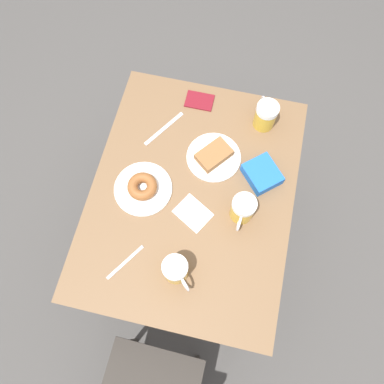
{
  "coord_description": "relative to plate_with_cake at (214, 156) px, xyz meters",
  "views": [
    {
      "loc": [
        -0.12,
        0.52,
        2.2
      ],
      "look_at": [
        0.0,
        0.0,
        0.77
      ],
      "focal_mm": 35.0,
      "sensor_mm": 36.0,
      "label": 1
    }
  ],
  "objects": [
    {
      "name": "passport_near_edge",
      "position": [
        0.12,
        -0.27,
        -0.01
      ],
      "size": [
        0.13,
        0.09,
        0.01
      ],
      "rotation": [
        0.0,
        0.0,
        4.71
      ],
      "color": "maroon",
      "rests_on": "table"
    },
    {
      "name": "plate_with_cake",
      "position": [
        0.0,
        0.0,
        0.0
      ],
      "size": [
        0.23,
        0.23,
        0.05
      ],
      "color": "white",
      "rests_on": "table"
    },
    {
      "name": "napkin_folded",
      "position": [
        0.03,
        0.26,
        -0.01
      ],
      "size": [
        0.17,
        0.16,
        0.0
      ],
      "rotation": [
        0.0,
        0.0,
        2.62
      ],
      "color": "white",
      "rests_on": "table"
    },
    {
      "name": "table",
      "position": [
        0.05,
        0.18,
        -0.08
      ],
      "size": [
        0.83,
        1.08,
        0.75
      ],
      "color": "brown",
      "rests_on": "ground_plane"
    },
    {
      "name": "knife",
      "position": [
        0.24,
        -0.09,
        -0.01
      ],
      "size": [
        0.13,
        0.2,
        0.0
      ],
      "rotation": [
        0.0,
        0.0,
        5.71
      ],
      "color": "silver",
      "rests_on": "table"
    },
    {
      "name": "plate_with_donut",
      "position": [
        0.26,
        0.21,
        0.0
      ],
      "size": [
        0.24,
        0.24,
        0.05
      ],
      "color": "white",
      "rests_on": "table"
    },
    {
      "name": "ground_plane",
      "position": [
        0.05,
        0.18,
        -0.76
      ],
      "size": [
        8.0,
        8.0,
        0.0
      ],
      "primitive_type": "plane",
      "color": "#474442"
    },
    {
      "name": "beer_mug_center",
      "position": [
        -0.16,
        0.22,
        0.05
      ],
      "size": [
        0.09,
        0.14,
        0.13
      ],
      "color": "gold",
      "rests_on": "table"
    },
    {
      "name": "blue_pouch",
      "position": [
        -0.21,
        0.04,
        0.01
      ],
      "size": [
        0.19,
        0.19,
        0.05
      ],
      "rotation": [
        0.0,
        0.0,
        2.29
      ],
      "color": "blue",
      "rests_on": "table"
    },
    {
      "name": "beer_mug_right",
      "position": [
        0.04,
        0.51,
        0.05
      ],
      "size": [
        0.12,
        0.12,
        0.13
      ],
      "color": "gold",
      "rests_on": "table"
    },
    {
      "name": "beer_mug_left",
      "position": [
        -0.18,
        -0.22,
        0.05
      ],
      "size": [
        0.09,
        0.14,
        0.13
      ],
      "color": "gold",
      "rests_on": "table"
    },
    {
      "name": "fork",
      "position": [
        0.24,
        0.52,
        -0.01
      ],
      "size": [
        0.11,
        0.16,
        0.0
      ],
      "rotation": [
        0.0,
        0.0,
        5.7
      ],
      "color": "silver",
      "rests_on": "table"
    }
  ]
}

